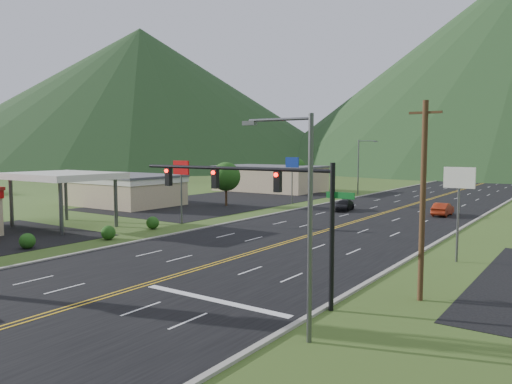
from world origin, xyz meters
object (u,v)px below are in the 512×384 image
Objects in this scene: traffic_signal at (261,194)px; gas_canopy at (63,177)px; streetlight_west at (360,163)px; car_red_far at (443,210)px; streetlight_east at (303,212)px; car_dark_mid at (344,206)px.

traffic_signal reaches higher than gas_canopy.
car_red_far is at bearing -46.49° from streetlight_west.
streetlight_east reaches higher than traffic_signal.
streetlight_east is at bearing 96.07° from car_red_far.
gas_canopy is (-33.18, 12.00, -0.31)m from streetlight_east.
streetlight_east is at bearing -40.39° from traffic_signal.
streetlight_west is 2.03× the size of car_dark_mid.
car_red_far is (-0.20, 37.08, -4.60)m from traffic_signal.
car_red_far reaches higher than car_dark_mid.
traffic_signal is 2.96× the size of car_dark_mid.
gas_canopy is at bearing 160.12° from streetlight_east.
streetlight_west is 2.04× the size of car_red_far.
traffic_signal is 29.59m from gas_canopy.
traffic_signal reaches higher than car_red_far.
streetlight_west reaches higher than gas_canopy.
gas_canopy is (-10.32, -48.00, -0.31)m from streetlight_west.
streetlight_east reaches higher than car_dark_mid.
car_dark_mid is (-11.35, 34.93, -4.69)m from traffic_signal.
traffic_signal is 58.88m from streetlight_west.
car_dark_mid is (6.81, -21.08, -4.54)m from streetlight_west.
car_dark_mid is (17.13, 26.92, -4.23)m from gas_canopy.
car_red_far is (-4.89, 41.07, -4.45)m from streetlight_east.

